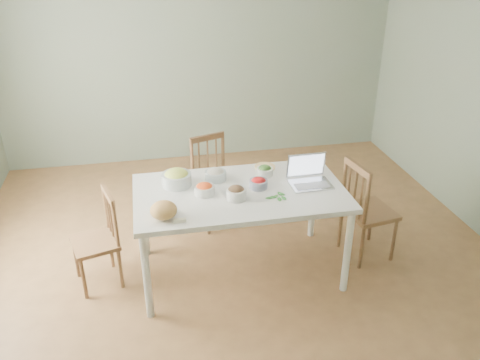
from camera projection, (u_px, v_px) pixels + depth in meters
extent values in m
cube|color=brown|center=(237.00, 262.00, 4.59)|extent=(5.00, 5.00, 0.00)
cube|color=gray|center=(198.00, 57.00, 6.16)|extent=(5.00, 0.00, 2.70)
ellipsoid|color=tan|center=(164.00, 210.00, 3.68)|extent=(0.21, 0.21, 0.13)
cube|color=white|center=(180.00, 221.00, 3.65)|extent=(0.10, 0.03, 0.03)
cylinder|color=#E9C281|center=(265.00, 167.00, 4.49)|extent=(0.23, 0.23, 0.02)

